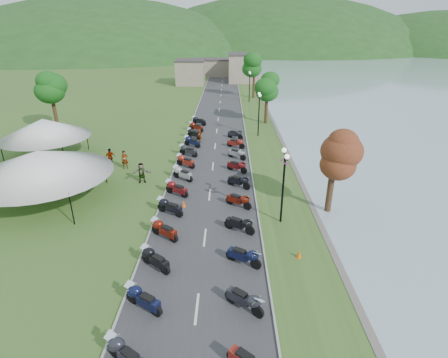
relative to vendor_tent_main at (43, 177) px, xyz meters
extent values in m
cube|color=#3A3A3D|center=(12.16, 19.16, -1.99)|extent=(7.00, 120.00, 0.02)
cube|color=gray|center=(10.16, 64.16, 0.50)|extent=(18.00, 16.00, 5.00)
imported|color=slate|center=(4.09, 6.61, -2.00)|extent=(0.75, 0.65, 1.71)
imported|color=slate|center=(0.50, 4.89, -2.00)|extent=(0.94, 0.64, 1.77)
imported|color=slate|center=(-1.22, 3.10, -2.00)|extent=(1.26, 1.18, 1.90)
camera|label=1|loc=(13.59, -23.32, 10.18)|focal=28.00mm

